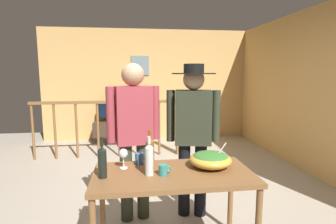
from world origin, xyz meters
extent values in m
plane|color=#9E9384|center=(0.00, 0.00, 0.00)|extent=(8.45, 8.45, 0.00)
cube|color=tan|center=(0.00, 3.25, 1.29)|extent=(4.83, 0.10, 2.58)
cube|color=tan|center=(2.42, 0.97, 1.29)|extent=(0.10, 4.87, 2.58)
cube|color=slate|center=(-0.17, 3.19, 1.75)|extent=(0.41, 0.03, 0.44)
cylinder|color=brown|center=(-2.17, 1.86, 0.51)|extent=(0.04, 0.04, 1.02)
cylinder|color=brown|center=(-1.78, 1.86, 0.51)|extent=(0.04, 0.04, 1.02)
cylinder|color=brown|center=(-1.40, 1.86, 0.51)|extent=(0.04, 0.04, 1.02)
cylinder|color=brown|center=(-1.02, 1.86, 0.51)|extent=(0.04, 0.04, 1.02)
cylinder|color=brown|center=(-0.63, 1.86, 0.51)|extent=(0.04, 0.04, 1.02)
cylinder|color=brown|center=(-0.25, 1.86, 0.51)|extent=(0.04, 0.04, 1.02)
cylinder|color=brown|center=(0.13, 1.86, 0.51)|extent=(0.04, 0.04, 1.02)
cylinder|color=brown|center=(0.52, 1.86, 0.51)|extent=(0.04, 0.04, 1.02)
cube|color=brown|center=(-0.83, 1.86, 1.04)|extent=(2.76, 0.07, 0.05)
cube|color=brown|center=(0.52, 1.86, 0.56)|extent=(0.10, 0.10, 1.12)
cube|color=#38281E|center=(-0.79, 2.90, 0.24)|extent=(0.90, 0.40, 0.48)
cube|color=black|center=(-0.79, 2.90, 0.49)|extent=(0.20, 0.12, 0.02)
cylinder|color=black|center=(-0.79, 2.90, 0.54)|extent=(0.03, 0.03, 0.08)
cube|color=black|center=(-0.79, 2.87, 0.77)|extent=(0.64, 0.06, 0.38)
cube|color=black|center=(-0.79, 2.84, 0.77)|extent=(0.59, 0.01, 0.34)
cube|color=brown|center=(-0.05, -1.06, 0.74)|extent=(1.33, 0.67, 0.04)
cylinder|color=brown|center=(-0.67, -0.77, 0.36)|extent=(0.05, 0.05, 0.72)
cylinder|color=brown|center=(0.57, -0.77, 0.36)|extent=(0.05, 0.05, 0.72)
ellipsoid|color=gold|center=(0.30, -0.98, 0.82)|extent=(0.37, 0.37, 0.13)
ellipsoid|color=#38702D|center=(0.30, -0.98, 0.86)|extent=(0.30, 0.30, 0.06)
cylinder|color=silver|center=(0.37, -0.98, 0.88)|extent=(0.14, 0.01, 0.19)
cylinder|color=silver|center=(-0.46, -0.91, 0.76)|extent=(0.07, 0.07, 0.01)
cylinder|color=silver|center=(-0.46, -0.91, 0.81)|extent=(0.01, 0.01, 0.09)
ellipsoid|color=silver|center=(-0.46, -0.91, 0.89)|extent=(0.08, 0.08, 0.08)
cylinder|color=black|center=(-0.62, -1.10, 0.87)|extent=(0.07, 0.07, 0.22)
cone|color=black|center=(-0.62, -1.10, 1.00)|extent=(0.07, 0.07, 0.03)
cylinder|color=black|center=(-0.62, -1.10, 1.05)|extent=(0.03, 0.03, 0.08)
cylinder|color=brown|center=(-0.24, -0.99, 0.89)|extent=(0.07, 0.07, 0.25)
cone|color=brown|center=(-0.24, -0.99, 1.03)|extent=(0.07, 0.07, 0.03)
cylinder|color=brown|center=(-0.24, -0.99, 1.07)|extent=(0.03, 0.03, 0.06)
cylinder|color=silver|center=(-0.25, -1.09, 0.87)|extent=(0.07, 0.07, 0.23)
cone|color=silver|center=(-0.25, -1.09, 1.00)|extent=(0.07, 0.07, 0.03)
cylinder|color=silver|center=(-0.25, -1.09, 1.05)|extent=(0.03, 0.03, 0.06)
cylinder|color=#3866B2|center=(-0.32, -0.80, 0.81)|extent=(0.08, 0.08, 0.10)
torus|color=#3866B2|center=(-0.27, -0.80, 0.81)|extent=(0.05, 0.01, 0.05)
cylinder|color=teal|center=(-0.14, -1.11, 0.80)|extent=(0.07, 0.07, 0.09)
torus|color=teal|center=(-0.09, -1.11, 0.81)|extent=(0.05, 0.01, 0.05)
cylinder|color=#2D3323|center=(-0.28, -0.39, 0.42)|extent=(0.13, 0.13, 0.85)
cylinder|color=#2D3323|center=(-0.45, -0.42, 0.42)|extent=(0.13, 0.13, 0.85)
cube|color=#9E3842|center=(-0.36, -0.40, 1.15)|extent=(0.40, 0.28, 0.60)
cylinder|color=#9E3842|center=(-0.14, -0.36, 1.16)|extent=(0.09, 0.09, 0.57)
cylinder|color=#9E3842|center=(-0.59, -0.45, 1.16)|extent=(0.09, 0.09, 0.57)
sphere|color=tan|center=(-0.36, -0.40, 1.56)|extent=(0.23, 0.23, 0.23)
cylinder|color=black|center=(0.36, -0.42, 0.41)|extent=(0.13, 0.13, 0.82)
cylinder|color=black|center=(0.18, -0.39, 0.41)|extent=(0.13, 0.13, 0.82)
cube|color=#2D3323|center=(0.27, -0.40, 1.11)|extent=(0.42, 0.29, 0.58)
cylinder|color=#2D3323|center=(0.51, -0.45, 1.12)|extent=(0.09, 0.09, 0.55)
cylinder|color=#2D3323|center=(0.03, -0.36, 1.12)|extent=(0.09, 0.09, 0.55)
sphere|color=beige|center=(0.27, -0.40, 1.51)|extent=(0.23, 0.23, 0.23)
cylinder|color=black|center=(0.27, -0.40, 1.57)|extent=(0.46, 0.46, 0.01)
cylinder|color=black|center=(0.27, -0.40, 1.62)|extent=(0.21, 0.21, 0.10)
camera|label=1|loc=(-0.38, -3.18, 1.58)|focal=28.74mm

